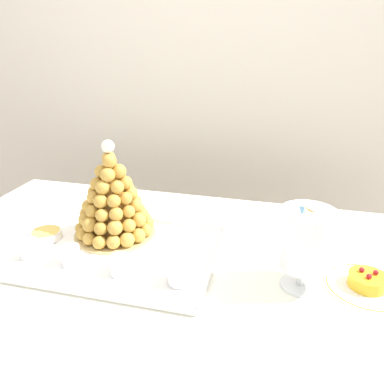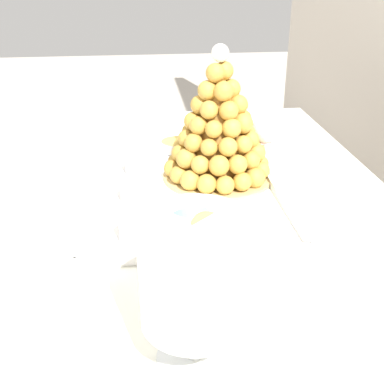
{
  "view_description": "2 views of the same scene",
  "coord_description": "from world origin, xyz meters",
  "px_view_note": "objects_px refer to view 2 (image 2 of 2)",
  "views": [
    {
      "loc": [
        0.36,
        -0.88,
        1.35
      ],
      "look_at": [
        0.12,
        0.05,
        0.95
      ],
      "focal_mm": 34.85,
      "sensor_mm": 36.0,
      "label": 1
    },
    {
      "loc": [
        0.95,
        -0.08,
        1.24
      ],
      "look_at": [
        0.08,
        0.02,
        0.82
      ],
      "focal_mm": 46.89,
      "sensor_mm": 36.0,
      "label": 2
    }
  ],
  "objects_px": {
    "dessert_cup_mid_right": "(135,229)",
    "creme_brulee_ramekin": "(177,145)",
    "dessert_cup_centre": "(134,192)",
    "serving_tray": "(180,187)",
    "macaron_goblet": "(195,274)",
    "wine_glass": "(265,133)",
    "croquembouche": "(218,130)",
    "dessert_cup_mid_left": "(136,164)",
    "dessert_cup_left": "(138,144)"
  },
  "relations": [
    {
      "from": "dessert_cup_left",
      "to": "creme_brulee_ramekin",
      "type": "bearing_deg",
      "value": 98.65
    },
    {
      "from": "croquembouche",
      "to": "macaron_goblet",
      "type": "distance_m",
      "value": 0.6
    },
    {
      "from": "dessert_cup_left",
      "to": "creme_brulee_ramekin",
      "type": "distance_m",
      "value": 0.11
    },
    {
      "from": "dessert_cup_mid_right",
      "to": "macaron_goblet",
      "type": "relative_size",
      "value": 0.27
    },
    {
      "from": "dessert_cup_mid_right",
      "to": "dessert_cup_centre",
      "type": "bearing_deg",
      "value": 179.95
    },
    {
      "from": "macaron_goblet",
      "to": "wine_glass",
      "type": "relative_size",
      "value": 1.65
    },
    {
      "from": "serving_tray",
      "to": "dessert_cup_left",
      "type": "distance_m",
      "value": 0.25
    },
    {
      "from": "dessert_cup_centre",
      "to": "creme_brulee_ramekin",
      "type": "distance_m",
      "value": 0.34
    },
    {
      "from": "dessert_cup_mid_left",
      "to": "dessert_cup_left",
      "type": "bearing_deg",
      "value": 177.63
    },
    {
      "from": "dessert_cup_mid_left",
      "to": "wine_glass",
      "type": "height_order",
      "value": "wine_glass"
    },
    {
      "from": "croquembouche",
      "to": "macaron_goblet",
      "type": "height_order",
      "value": "croquembouche"
    },
    {
      "from": "serving_tray",
      "to": "creme_brulee_ramekin",
      "type": "xyz_separation_m",
      "value": [
        -0.25,
        0.02,
        0.02
      ]
    },
    {
      "from": "dessert_cup_centre",
      "to": "wine_glass",
      "type": "height_order",
      "value": "wine_glass"
    },
    {
      "from": "creme_brulee_ramekin",
      "to": "dessert_cup_mid_right",
      "type": "bearing_deg",
      "value": -14.23
    },
    {
      "from": "dessert_cup_mid_left",
      "to": "croquembouche",
      "type": "bearing_deg",
      "value": 76.95
    },
    {
      "from": "dessert_cup_mid_right",
      "to": "creme_brulee_ramekin",
      "type": "relative_size",
      "value": 0.62
    },
    {
      "from": "serving_tray",
      "to": "wine_glass",
      "type": "relative_size",
      "value": 4.49
    },
    {
      "from": "creme_brulee_ramekin",
      "to": "wine_glass",
      "type": "bearing_deg",
      "value": 53.75
    },
    {
      "from": "dessert_cup_centre",
      "to": "dessert_cup_mid_right",
      "type": "xyz_separation_m",
      "value": [
        0.17,
        -0.0,
        0.0
      ]
    },
    {
      "from": "croquembouche",
      "to": "dessert_cup_centre",
      "type": "bearing_deg",
      "value": -61.56
    },
    {
      "from": "macaron_goblet",
      "to": "dessert_cup_mid_right",
      "type": "bearing_deg",
      "value": -166.49
    },
    {
      "from": "creme_brulee_ramekin",
      "to": "macaron_goblet",
      "type": "bearing_deg",
      "value": -3.39
    },
    {
      "from": "serving_tray",
      "to": "macaron_goblet",
      "type": "distance_m",
      "value": 0.57
    },
    {
      "from": "dessert_cup_mid_left",
      "to": "dessert_cup_centre",
      "type": "xyz_separation_m",
      "value": [
        0.16,
        -0.01,
        -0.0
      ]
    },
    {
      "from": "dessert_cup_centre",
      "to": "macaron_goblet",
      "type": "xyz_separation_m",
      "value": [
        0.48,
        0.08,
        0.11
      ]
    },
    {
      "from": "dessert_cup_left",
      "to": "creme_brulee_ramekin",
      "type": "height_order",
      "value": "dessert_cup_left"
    },
    {
      "from": "macaron_goblet",
      "to": "croquembouche",
      "type": "bearing_deg",
      "value": 167.8
    },
    {
      "from": "serving_tray",
      "to": "wine_glass",
      "type": "xyz_separation_m",
      "value": [
        -0.09,
        0.22,
        0.1
      ]
    },
    {
      "from": "creme_brulee_ramekin",
      "to": "macaron_goblet",
      "type": "height_order",
      "value": "macaron_goblet"
    },
    {
      "from": "serving_tray",
      "to": "dessert_cup_centre",
      "type": "relative_size",
      "value": 10.5
    },
    {
      "from": "creme_brulee_ramekin",
      "to": "dessert_cup_mid_left",
      "type": "bearing_deg",
      "value": -35.82
    },
    {
      "from": "croquembouche",
      "to": "dessert_cup_mid_right",
      "type": "distance_m",
      "value": 0.36
    },
    {
      "from": "dessert_cup_mid_right",
      "to": "creme_brulee_ramekin",
      "type": "bearing_deg",
      "value": 165.77
    },
    {
      "from": "creme_brulee_ramekin",
      "to": "wine_glass",
      "type": "xyz_separation_m",
      "value": [
        0.15,
        0.21,
        0.08
      ]
    },
    {
      "from": "croquembouche",
      "to": "dessert_cup_mid_left",
      "type": "bearing_deg",
      "value": -103.05
    },
    {
      "from": "dessert_cup_mid_right",
      "to": "creme_brulee_ramekin",
      "type": "distance_m",
      "value": 0.5
    },
    {
      "from": "serving_tray",
      "to": "creme_brulee_ramekin",
      "type": "bearing_deg",
      "value": 176.21
    },
    {
      "from": "dessert_cup_centre",
      "to": "creme_brulee_ramekin",
      "type": "xyz_separation_m",
      "value": [
        -0.32,
        0.12,
        -0.01
      ]
    },
    {
      "from": "dessert_cup_mid_right",
      "to": "macaron_goblet",
      "type": "distance_m",
      "value": 0.34
    },
    {
      "from": "serving_tray",
      "to": "dessert_cup_mid_right",
      "type": "bearing_deg",
      "value": -24.11
    },
    {
      "from": "croquembouche",
      "to": "macaron_goblet",
      "type": "bearing_deg",
      "value": -12.2
    },
    {
      "from": "serving_tray",
      "to": "croquembouche",
      "type": "bearing_deg",
      "value": 112.25
    },
    {
      "from": "dessert_cup_mid_left",
      "to": "dessert_cup_centre",
      "type": "bearing_deg",
      "value": -2.37
    },
    {
      "from": "serving_tray",
      "to": "dessert_cup_left",
      "type": "xyz_separation_m",
      "value": [
        -0.23,
        -0.09,
        0.03
      ]
    },
    {
      "from": "creme_brulee_ramekin",
      "to": "wine_glass",
      "type": "relative_size",
      "value": 0.71
    },
    {
      "from": "serving_tray",
      "to": "dessert_cup_mid_left",
      "type": "distance_m",
      "value": 0.13
    },
    {
      "from": "dessert_cup_mid_left",
      "to": "macaron_goblet",
      "type": "height_order",
      "value": "macaron_goblet"
    },
    {
      "from": "croquembouche",
      "to": "creme_brulee_ramekin",
      "type": "relative_size",
      "value": 3.23
    },
    {
      "from": "macaron_goblet",
      "to": "serving_tray",
      "type": "bearing_deg",
      "value": 176.79
    },
    {
      "from": "serving_tray",
      "to": "dessert_cup_mid_left",
      "type": "height_order",
      "value": "dessert_cup_mid_left"
    }
  ]
}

